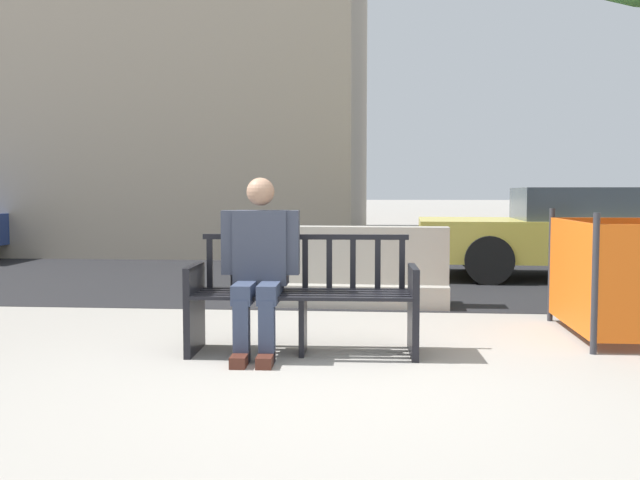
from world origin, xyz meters
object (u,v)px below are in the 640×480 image
seated_person (259,262)px  street_bench (303,300)px  jersey_barrier_centre (354,273)px  delivery_truck (112,168)px  car_taxi_near (592,232)px

seated_person → street_bench: bearing=11.9°
street_bench → jersey_barrier_centre: (0.29, 2.31, -0.06)m
seated_person → jersey_barrier_centre: 2.47m
seated_person → delivery_truck: size_ratio=0.19×
street_bench → delivery_truck: 10.24m
seated_person → delivery_truck: bearing=117.0°
car_taxi_near → delivery_truck: 9.36m
jersey_barrier_centre → street_bench: bearing=-97.2°
jersey_barrier_centre → car_taxi_near: bearing=38.9°
seated_person → jersey_barrier_centre: bearing=75.6°
car_taxi_near → seated_person: bearing=-127.6°
delivery_truck → seated_person: bearing=-63.0°
street_bench → car_taxi_near: bearing=54.4°
jersey_barrier_centre → delivery_truck: delivery_truck is taller
car_taxi_near → delivery_truck: (-8.40, 4.00, 1.04)m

